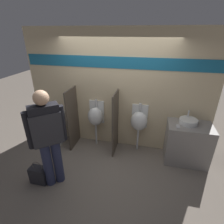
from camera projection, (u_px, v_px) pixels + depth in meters
name	position (u px, v px, depth m)	size (l,w,h in m)	color
ground_plane	(110.00, 157.00, 3.98)	(16.00, 16.00, 0.00)	#70665B
display_wall	(116.00, 92.00, 3.93)	(4.21, 0.07, 2.70)	beige
sink_counter	(187.00, 143.00, 3.70)	(0.88, 0.58, 0.88)	gray
sink_basin	(188.00, 121.00, 3.56)	(0.36, 0.36, 0.24)	silver
cell_phone	(178.00, 126.00, 3.47)	(0.07, 0.14, 0.01)	#B7B7BC
divider_near_counter	(73.00, 118.00, 4.12)	(0.03, 0.57, 1.45)	#4C4238
divider_mid	(115.00, 123.00, 3.91)	(0.03, 0.57, 1.45)	#4C4238
urinal_near_counter	(96.00, 116.00, 4.14)	(0.38, 0.27, 1.16)	silver
urinal_far	(139.00, 121.00, 3.93)	(0.38, 0.27, 1.16)	silver
toilet	(56.00, 131.00, 4.40)	(0.39, 0.56, 0.92)	silver
person_in_vest	(48.00, 134.00, 2.89)	(0.52, 0.49, 1.81)	#282D4C
shopping_bag	(39.00, 175.00, 3.25)	(0.32, 0.18, 0.48)	#232328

